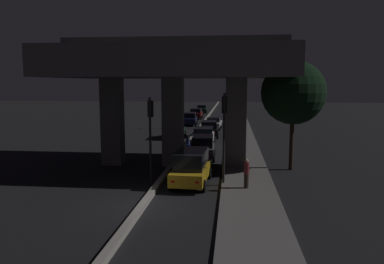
# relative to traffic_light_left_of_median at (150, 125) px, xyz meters

# --- Properties ---
(ground_plane) EXTENTS (200.00, 200.00, 0.00)m
(ground_plane) POSITION_rel_traffic_light_left_of_median_xyz_m (0.56, -4.35, -3.46)
(ground_plane) COLOR black
(median_divider) EXTENTS (0.33, 126.00, 0.27)m
(median_divider) POSITION_rel_traffic_light_left_of_median_xyz_m (0.56, 30.65, -3.33)
(median_divider) COLOR gray
(median_divider) RESTS_ON ground_plane
(sidewalk_right) EXTENTS (2.99, 126.00, 0.15)m
(sidewalk_right) POSITION_rel_traffic_light_left_of_median_xyz_m (5.68, 23.65, -3.38)
(sidewalk_right) COLOR #5B5956
(sidewalk_right) RESTS_ON ground_plane
(elevated_overpass) EXTENTS (16.04, 10.40, 9.09)m
(elevated_overpass) POSITION_rel_traffic_light_left_of_median_xyz_m (0.56, 4.86, 3.41)
(elevated_overpass) COLOR #5B5956
(elevated_overpass) RESTS_ON ground_plane
(traffic_light_left_of_median) EXTENTS (0.30, 0.49, 5.08)m
(traffic_light_left_of_median) POSITION_rel_traffic_light_left_of_median_xyz_m (0.00, 0.00, 0.00)
(traffic_light_left_of_median) COLOR black
(traffic_light_left_of_median) RESTS_ON ground_plane
(traffic_light_right_of_median) EXTENTS (0.30, 0.49, 5.34)m
(traffic_light_right_of_median) POSITION_rel_traffic_light_left_of_median_xyz_m (4.29, -0.00, 0.17)
(traffic_light_right_of_median) COLOR black
(traffic_light_right_of_median) RESTS_ON ground_plane
(street_lamp) EXTENTS (2.35, 0.32, 8.34)m
(street_lamp) POSITION_rel_traffic_light_left_of_median_xyz_m (4.11, 27.30, 1.45)
(street_lamp) COLOR #2D2D30
(street_lamp) RESTS_ON ground_plane
(car_taxi_yellow_lead) EXTENTS (2.20, 4.48, 1.98)m
(car_taxi_yellow_lead) POSITION_rel_traffic_light_left_of_median_xyz_m (2.41, -0.04, -2.42)
(car_taxi_yellow_lead) COLOR gold
(car_taxi_yellow_lead) RESTS_ON ground_plane
(car_grey_second) EXTENTS (2.03, 4.18, 1.80)m
(car_grey_second) POSITION_rel_traffic_light_left_of_median_xyz_m (2.49, 7.44, -2.55)
(car_grey_second) COLOR #515459
(car_grey_second) RESTS_ON ground_plane
(car_white_third) EXTENTS (2.12, 4.29, 1.73)m
(car_white_third) POSITION_rel_traffic_light_left_of_median_xyz_m (2.09, 13.55, -2.55)
(car_white_third) COLOR silver
(car_white_third) RESTS_ON ground_plane
(car_black_fourth) EXTENTS (2.19, 4.42, 1.76)m
(car_black_fourth) POSITION_rel_traffic_light_left_of_median_xyz_m (2.24, 19.44, -2.56)
(car_black_fourth) COLOR black
(car_black_fourth) RESTS_ON ground_plane
(car_white_fifth) EXTENTS (2.16, 4.47, 1.48)m
(car_white_fifth) POSITION_rel_traffic_light_left_of_median_xyz_m (2.40, 26.60, -2.71)
(car_white_fifth) COLOR silver
(car_white_fifth) RESTS_ON ground_plane
(car_dark_green_lead_oncoming) EXTENTS (2.13, 4.15, 1.83)m
(car_dark_green_lead_oncoming) POSITION_rel_traffic_light_left_of_median_xyz_m (-1.32, 18.14, -2.49)
(car_dark_green_lead_oncoming) COLOR black
(car_dark_green_lead_oncoming) RESTS_ON ground_plane
(car_dark_blue_second_oncoming) EXTENTS (2.14, 4.31, 1.79)m
(car_dark_blue_second_oncoming) POSITION_rel_traffic_light_left_of_median_xyz_m (-1.14, 30.42, -2.54)
(car_dark_blue_second_oncoming) COLOR #141938
(car_dark_blue_second_oncoming) RESTS_ON ground_plane
(car_dark_red_third_oncoming) EXTENTS (2.04, 4.40, 1.71)m
(car_dark_red_third_oncoming) POSITION_rel_traffic_light_left_of_median_xyz_m (-1.19, 40.17, -2.56)
(car_dark_red_third_oncoming) COLOR #591414
(car_dark_red_third_oncoming) RESTS_ON ground_plane
(car_dark_green_fourth_oncoming) EXTENTS (2.15, 4.04, 1.56)m
(car_dark_green_fourth_oncoming) POSITION_rel_traffic_light_left_of_median_xyz_m (-1.22, 51.86, -2.66)
(car_dark_green_fourth_oncoming) COLOR black
(car_dark_green_fourth_oncoming) RESTS_ON ground_plane
(motorcycle_red_filtering_near) EXTENTS (0.34, 1.72, 1.47)m
(motorcycle_red_filtering_near) POSITION_rel_traffic_light_left_of_median_xyz_m (1.27, 2.28, -2.83)
(motorcycle_red_filtering_near) COLOR black
(motorcycle_red_filtering_near) RESTS_ON ground_plane
(motorcycle_blue_filtering_mid) EXTENTS (0.33, 1.84, 1.39)m
(motorcycle_blue_filtering_mid) POSITION_rel_traffic_light_left_of_median_xyz_m (1.00, 10.27, -2.87)
(motorcycle_blue_filtering_mid) COLOR black
(motorcycle_blue_filtering_mid) RESTS_ON ground_plane
(pedestrian_on_sidewalk) EXTENTS (0.31, 0.31, 1.63)m
(pedestrian_on_sidewalk) POSITION_rel_traffic_light_left_of_median_xyz_m (5.56, -1.06, -2.48)
(pedestrian_on_sidewalk) COLOR #2D261E
(pedestrian_on_sidewalk) RESTS_ON sidewalk_right
(roadside_tree_kerbside_near) EXTENTS (4.28, 4.28, 7.41)m
(roadside_tree_kerbside_near) POSITION_rel_traffic_light_left_of_median_xyz_m (8.77, 4.31, 1.79)
(roadside_tree_kerbside_near) COLOR #2D2116
(roadside_tree_kerbside_near) RESTS_ON ground_plane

